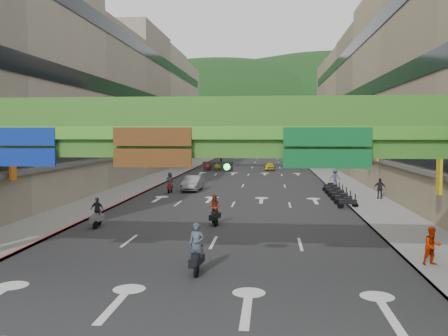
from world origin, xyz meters
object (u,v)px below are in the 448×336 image
scooter_rider_near (197,250)px  car_yellow (270,166)px  overpass_near (218,147)px  car_silver (193,183)px  pedestrian_red (432,250)px  scooter_rider_mid (215,210)px

scooter_rider_near → car_yellow: bearing=87.1°
overpass_near → car_silver: bearing=100.7°
car_yellow → car_silver: bearing=-106.5°
scooter_rider_near → car_silver: (-4.64, 28.74, -0.25)m
car_silver → pedestrian_red: (14.48, -27.00, 0.07)m
scooter_rider_near → car_yellow: scooter_rider_near is taller
scooter_rider_near → car_silver: scooter_rider_near is taller
scooter_rider_mid → car_silver: size_ratio=0.43×
car_yellow → pedestrian_red: size_ratio=2.31×
overpass_near → scooter_rider_mid: bearing=96.9°
overpass_near → scooter_rider_mid: (-1.41, 11.62, -4.23)m
scooter_rider_near → scooter_rider_mid: 10.74m
overpass_near → car_silver: size_ratio=6.25×
scooter_rider_near → scooter_rider_mid: bearing=92.4°
scooter_rider_near → pedestrian_red: size_ratio=1.30×
overpass_near → pedestrian_red: size_ratio=17.30×
scooter_rider_mid → car_silver: bearing=103.1°
pedestrian_red → scooter_rider_near: bearing=174.2°
scooter_rider_mid → pedestrian_red: scooter_rider_mid is taller
car_silver → car_yellow: 28.48m
overpass_near → scooter_rider_mid: size_ratio=14.63×
scooter_rider_near → scooter_rider_mid: size_ratio=1.10×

